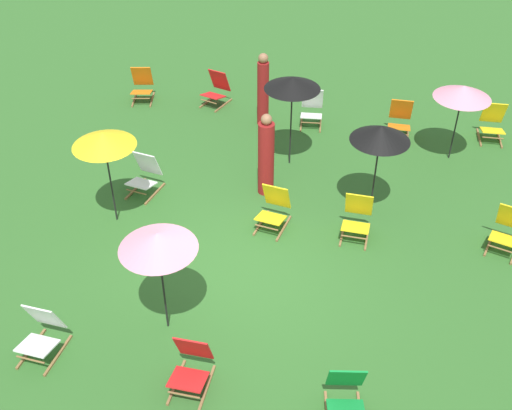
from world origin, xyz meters
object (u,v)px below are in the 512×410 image
(umbrella_1, at_px, (381,133))
(person_1, at_px, (263,91))
(deckchair_8, at_px, (142,86))
(deckchair_11, at_px, (400,120))
(deckchair_13, at_px, (493,123))
(deckchair_9, at_px, (346,396))
(deckchair_2, at_px, (145,175))
(deckchair_5, at_px, (357,217))
(deckchair_4, at_px, (312,109))
(deckchair_10, at_px, (42,333))
(umbrella_4, at_px, (103,139))
(person_0, at_px, (266,157))
(deckchair_7, at_px, (191,365))
(umbrella_0, at_px, (292,83))
(umbrella_3, at_px, (158,241))
(umbrella_2, at_px, (463,92))
(deckchair_6, at_px, (217,89))
(deckchair_0, at_px, (274,209))
(deckchair_3, at_px, (508,230))

(umbrella_1, bearing_deg, person_1, 134.52)
(deckchair_8, xyz_separation_m, deckchair_11, (6.22, -0.21, 0.00))
(deckchair_13, distance_m, person_1, 5.12)
(deckchair_9, height_order, deckchair_11, same)
(deckchair_2, relative_size, person_1, 0.49)
(deckchair_5, bearing_deg, deckchair_9, -85.85)
(deckchair_4, bearing_deg, deckchair_10, -116.42)
(deckchair_13, height_order, umbrella_4, umbrella_4)
(deckchair_13, relative_size, person_0, 0.49)
(deckchair_7, relative_size, deckchair_10, 1.00)
(deckchair_2, distance_m, umbrella_4, 1.69)
(deckchair_4, relative_size, deckchair_9, 0.99)
(deckchair_13, relative_size, umbrella_0, 0.43)
(deckchair_8, bearing_deg, person_0, -53.06)
(deckchair_13, bearing_deg, person_1, -177.80)
(deckchair_5, relative_size, umbrella_3, 0.46)
(deckchair_5, bearing_deg, umbrella_2, 61.35)
(umbrella_4, distance_m, person_0, 3.05)
(deckchair_13, height_order, umbrella_0, umbrella_0)
(umbrella_0, distance_m, umbrella_3, 4.98)
(deckchair_4, xyz_separation_m, umbrella_4, (-2.87, -4.45, 1.35))
(deckchair_4, relative_size, umbrella_2, 0.50)
(deckchair_6, bearing_deg, deckchair_0, -45.03)
(deckchair_0, xyz_separation_m, person_0, (-0.38, 0.99, 0.44))
(deckchair_7, distance_m, deckchair_13, 8.99)
(deckchair_5, relative_size, deckchair_13, 1.00)
(deckchair_6, distance_m, umbrella_1, 5.52)
(deckchair_7, distance_m, deckchair_11, 7.90)
(deckchair_6, bearing_deg, umbrella_0, -28.23)
(deckchair_3, distance_m, umbrella_1, 2.75)
(deckchair_10, bearing_deg, deckchair_8, 103.85)
(deckchair_8, bearing_deg, umbrella_3, -79.20)
(deckchair_0, distance_m, umbrella_3, 3.23)
(deckchair_13, relative_size, umbrella_3, 0.46)
(deckchair_2, bearing_deg, deckchair_13, 38.15)
(umbrella_0, height_order, person_0, umbrella_0)
(deckchair_7, xyz_separation_m, umbrella_1, (1.99, 4.51, 1.33))
(deckchair_8, relative_size, deckchair_13, 1.03)
(deckchair_3, relative_size, deckchair_9, 1.02)
(deckchair_2, distance_m, deckchair_8, 3.95)
(deckchair_2, bearing_deg, deckchair_3, 8.17)
(deckchair_4, height_order, deckchair_11, same)
(umbrella_0, xyz_separation_m, person_1, (-0.94, 1.51, -1.00))
(deckchair_2, distance_m, deckchair_6, 3.88)
(deckchair_7, distance_m, deckchair_9, 2.09)
(deckchair_10, bearing_deg, deckchair_13, 51.92)
(deckchair_9, distance_m, deckchair_11, 7.54)
(deckchair_10, xyz_separation_m, person_1, (1.50, 7.27, 0.46))
(deckchair_8, distance_m, deckchair_11, 6.22)
(deckchair_4, height_order, deckchair_13, same)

